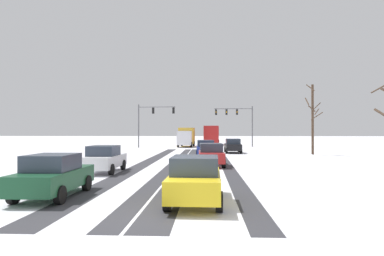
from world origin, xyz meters
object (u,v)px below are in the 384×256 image
at_px(car_red_third, 211,155).
at_px(car_white_fourth, 104,159).
at_px(traffic_signal_far_right, 237,117).
at_px(box_truck_delivery, 186,136).
at_px(car_dark_green_fifth, 53,175).
at_px(traffic_signal_far_left, 151,117).
at_px(car_yellow_cab_sixth, 195,179).
at_px(car_black_lead, 233,146).
at_px(car_blue_second, 205,148).
at_px(bare_tree_sidewalk_mid, 313,118).
at_px(bus_oncoming, 212,134).

xyz_separation_m(car_red_third, car_white_fourth, (-6.50, -3.85, 0.00)).
bearing_deg(traffic_signal_far_right, car_red_third, -98.83).
xyz_separation_m(traffic_signal_far_right, box_truck_delivery, (-8.12, -0.82, -3.16)).
height_order(traffic_signal_far_right, car_white_fourth, traffic_signal_far_right).
relative_size(traffic_signal_far_right, box_truck_delivery, 0.87).
xyz_separation_m(car_dark_green_fifth, box_truck_delivery, (2.53, 39.55, 0.82)).
height_order(car_dark_green_fifth, box_truck_delivery, box_truck_delivery).
xyz_separation_m(traffic_signal_far_left, car_yellow_cab_sixth, (7.93, -36.94, -3.81)).
bearing_deg(car_yellow_cab_sixth, traffic_signal_far_right, 82.74).
bearing_deg(traffic_signal_far_right, box_truck_delivery, -174.24).
bearing_deg(car_black_lead, car_white_fourth, -117.22).
height_order(car_blue_second, car_dark_green_fifth, same).
relative_size(car_white_fourth, bare_tree_sidewalk_mid, 0.56).
bearing_deg(car_yellow_cab_sixth, box_truck_delivery, 94.08).
bearing_deg(car_black_lead, bare_tree_sidewalk_mid, -21.37).
xyz_separation_m(traffic_signal_far_left, car_red_third, (8.62, -25.03, -3.81)).
distance_m(car_blue_second, car_dark_green_fifth, 20.15).
relative_size(car_black_lead, bus_oncoming, 0.37).
distance_m(car_blue_second, car_red_third, 8.20).
distance_m(traffic_signal_far_right, car_black_lead, 15.86).
bearing_deg(car_black_lead, traffic_signal_far_left, 135.62).
xyz_separation_m(car_blue_second, bus_oncoming, (1.00, 27.49, 1.18)).
distance_m(car_black_lead, car_dark_green_fifth, 26.61).
bearing_deg(car_blue_second, traffic_signal_far_right, 76.70).
relative_size(box_truck_delivery, bare_tree_sidewalk_mid, 1.02).
height_order(car_red_third, car_yellow_cab_sixth, same).
height_order(car_blue_second, bare_tree_sidewalk_mid, bare_tree_sidewalk_mid).
height_order(car_red_third, box_truck_delivery, box_truck_delivery).
distance_m(traffic_signal_far_right, traffic_signal_far_left, 13.82).
relative_size(bus_oncoming, box_truck_delivery, 1.48).
bearing_deg(car_blue_second, car_yellow_cab_sixth, -90.76).
bearing_deg(traffic_signal_far_left, bare_tree_sidewalk_mid, -36.34).
xyz_separation_m(car_dark_green_fifth, bare_tree_sidewalk_mid, (16.75, 22.00, 3.06)).
distance_m(car_white_fourth, car_yellow_cab_sixth, 9.93).
distance_m(car_white_fourth, bus_oncoming, 40.17).
relative_size(traffic_signal_far_right, car_black_lead, 1.59).
bearing_deg(car_yellow_cab_sixth, bare_tree_sidewalk_mid, 63.52).
xyz_separation_m(car_black_lead, box_truck_delivery, (-6.25, 14.42, 0.82)).
xyz_separation_m(traffic_signal_far_left, car_white_fourth, (2.12, -28.88, -3.81)).
distance_m(car_yellow_cab_sixth, box_truck_delivery, 40.42).
xyz_separation_m(traffic_signal_far_left, bus_oncoming, (9.19, 10.65, -2.64)).
xyz_separation_m(car_white_fourth, bare_tree_sidewalk_mid, (17.14, 14.71, 3.06)).
relative_size(traffic_signal_far_left, bus_oncoming, 0.59).
bearing_deg(car_blue_second, car_black_lead, 61.83).
bearing_deg(car_white_fourth, box_truck_delivery, 84.82).
bearing_deg(car_yellow_cab_sixth, car_dark_green_fifth, 171.96).
distance_m(traffic_signal_far_right, car_blue_second, 21.98).
bearing_deg(car_blue_second, car_white_fourth, -116.76).
height_order(traffic_signal_far_left, bare_tree_sidewalk_mid, bare_tree_sidewalk_mid).
relative_size(traffic_signal_far_left, car_black_lead, 1.59).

